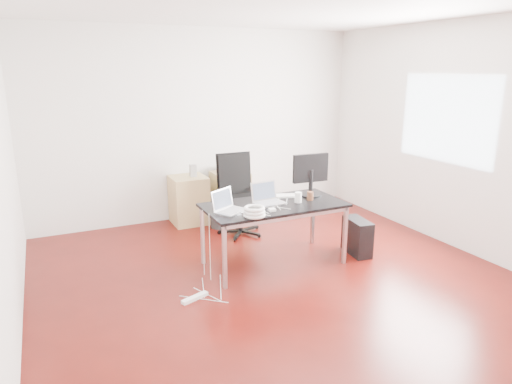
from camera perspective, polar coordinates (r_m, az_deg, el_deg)
name	(u,v)px	position (r m, az deg, el deg)	size (l,w,h in m)	color
room_shell	(282,152)	(4.65, 3.30, 5.03)	(5.00, 5.00, 5.00)	#3E0A07
desk	(274,208)	(5.21, 2.27, -2.05)	(1.60, 0.80, 0.73)	black
office_chair	(238,190)	(6.26, -2.26, 0.24)	(0.50, 0.52, 1.08)	black
filing_cabinet_left	(189,200)	(6.78, -8.39, -0.99)	(0.50, 0.50, 0.70)	#A68B53
filing_cabinet_right	(230,195)	(6.99, -3.22, -0.35)	(0.50, 0.50, 0.70)	#A68B53
pc_tower	(357,237)	(5.77, 12.52, -5.47)	(0.20, 0.45, 0.44)	black
wastebasket	(219,218)	(6.59, -4.66, -3.25)	(0.24, 0.24, 0.28)	black
power_strip	(195,298)	(4.69, -7.65, -12.97)	(0.30, 0.06, 0.04)	white
laptop_left	(228,206)	(4.92, -3.53, -1.78)	(0.41, 0.38, 0.23)	silver
laptop_right	(268,198)	(5.22, 1.46, -0.77)	(0.36, 0.29, 0.23)	silver
monitor	(310,173)	(5.50, 6.83, 2.42)	(0.45, 0.26, 0.51)	black
keyboard	(282,196)	(5.48, 3.33, -0.49)	(0.44, 0.14, 0.02)	white
cup_white	(298,197)	(5.25, 5.30, -0.67)	(0.08, 0.08, 0.12)	white
cup_brown	(310,196)	(5.37, 6.79, -0.48)	(0.08, 0.08, 0.10)	brown
cable_coil	(254,212)	(4.74, -0.20, -2.47)	(0.24, 0.24, 0.11)	white
power_adapter	(272,210)	(4.93, 2.02, -2.23)	(0.07, 0.07, 0.03)	white
speaker	(193,170)	(6.68, -7.89, 2.68)	(0.09, 0.08, 0.18)	#9E9E9E
navy_garment	(228,169)	(6.92, -3.50, 2.86)	(0.30, 0.24, 0.09)	black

